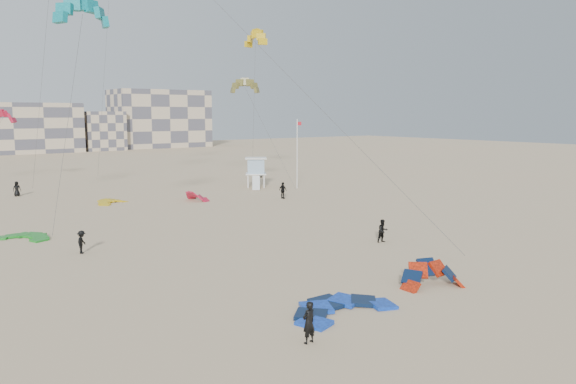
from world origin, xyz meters
TOP-DOWN VIEW (x-y plane):
  - ground at (0.00, 0.00)m, footprint 320.00×320.00m
  - kite_ground_blue at (1.45, -0.09)m, footprint 4.90×5.14m
  - kite_ground_orange at (8.04, -0.04)m, footprint 4.38×4.40m
  - kite_ground_green at (-7.29, 25.87)m, footprint 5.36×5.33m
  - kite_ground_red_far at (11.92, 35.24)m, footprint 3.43×3.30m
  - kite_ground_yellow at (3.78, 38.78)m, footprint 4.59×4.66m
  - kitesurfer_main at (-2.10, -2.03)m, footprint 0.69×0.50m
  - kitesurfer_b at (13.61, 9.07)m, footprint 0.91×0.76m
  - kitesurfer_c at (-5.13, 18.69)m, footprint 1.06×1.17m
  - kitesurfer_d at (20.29, 30.84)m, footprint 0.64×1.14m
  - kitesurfer_e at (-3.17, 50.29)m, footprint 0.86×0.57m
  - kitesurfer_f at (29.86, 49.83)m, footprint 0.69×1.77m
  - kite_fly_teal_a at (-3.08, 22.83)m, footprint 5.44×4.01m
  - kite_fly_olive at (19.70, 37.62)m, footprint 4.44×9.89m
  - kite_fly_yellow at (27.98, 47.97)m, footprint 4.35×6.91m
  - kite_fly_red at (-1.95, 62.98)m, footprint 8.12×8.26m
  - lifeguard_tower_near at (23.36, 40.98)m, footprint 3.72×5.72m
  - flagpole at (26.92, 36.93)m, footprint 0.71×0.11m
  - condo_mid at (10.00, 130.00)m, footprint 32.00×16.00m
  - condo_east at (50.00, 132.00)m, footprint 26.00×14.00m
  - condo_fill_right at (32.00, 128.00)m, footprint 10.00×10.00m

SIDE VIEW (x-z plane):
  - ground at x=0.00m, z-range 0.00..0.00m
  - kite_ground_blue at x=1.45m, z-range -0.41..0.41m
  - kite_ground_orange at x=8.04m, z-range -1.75..1.75m
  - kite_ground_green at x=-7.29m, z-range -0.32..0.32m
  - kite_ground_red_far at x=11.92m, z-range -1.47..1.47m
  - kite_ground_yellow at x=3.78m, z-range -0.71..0.71m
  - kitesurfer_c at x=-5.13m, z-range 0.00..1.57m
  - kitesurfer_b at x=13.61m, z-range 0.00..1.70m
  - kitesurfer_e at x=-3.17m, z-range 0.00..1.72m
  - kitesurfer_main at x=-2.10m, z-range 0.00..1.77m
  - kitesurfer_d at x=20.29m, z-range 0.00..1.84m
  - kitesurfer_f at x=29.86m, z-range 0.00..1.86m
  - lifeguard_tower_near at x=23.36m, z-range -0.02..3.78m
  - flagpole at x=26.92m, z-range 0.20..8.89m
  - condo_fill_right at x=32.00m, z-range 0.00..10.00m
  - condo_mid at x=10.00m, z-range 0.00..12.00m
  - condo_east at x=50.00m, z-range 0.00..16.00m
  - kite_fly_red at x=-1.95m, z-range 4.17..13.54m
  - kite_fly_olive at x=19.70m, z-range 6.13..18.74m
  - kite_fly_teal_a at x=-3.08m, z-range 8.06..24.69m
  - kite_fly_yellow at x=27.98m, z-range 9.67..29.46m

